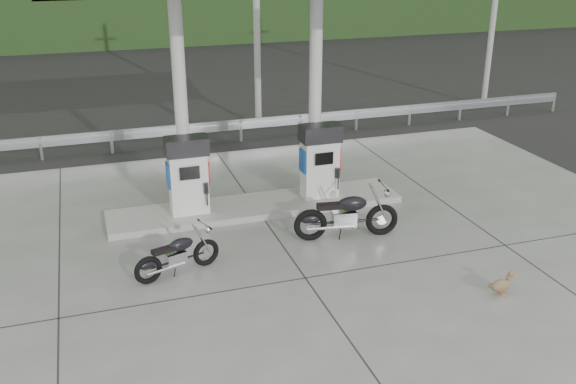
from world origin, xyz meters
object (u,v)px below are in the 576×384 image
object	(u,v)px
motorcycle_right	(347,216)
gas_pump_left	(188,175)
duck	(501,285)
motorcycle_left	(178,255)
gas_pump_right	(320,161)

from	to	relation	value
motorcycle_right	gas_pump_left	bearing A→B (deg)	153.84
gas_pump_left	duck	world-z (taller)	gas_pump_left
motorcycle_left	motorcycle_right	distance (m)	3.76
gas_pump_left	duck	distance (m)	7.10
gas_pump_left	gas_pump_right	size ratio (longest dim) A/B	1.00
gas_pump_left	motorcycle_right	xyz separation A→B (m)	(3.04, -2.08, -0.54)
gas_pump_right	motorcycle_right	distance (m)	2.15
motorcycle_left	motorcycle_right	xyz separation A→B (m)	(3.72, 0.49, 0.11)
gas_pump_right	motorcycle_right	size ratio (longest dim) A/B	0.84
motorcycle_left	duck	world-z (taller)	motorcycle_left
motorcycle_left	gas_pump_left	bearing A→B (deg)	57.46
gas_pump_right	motorcycle_right	bearing A→B (deg)	-94.41
gas_pump_left	motorcycle_right	size ratio (longest dim) A/B	0.84
motorcycle_left	duck	distance (m)	6.06
motorcycle_left	duck	size ratio (longest dim) A/B	3.25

